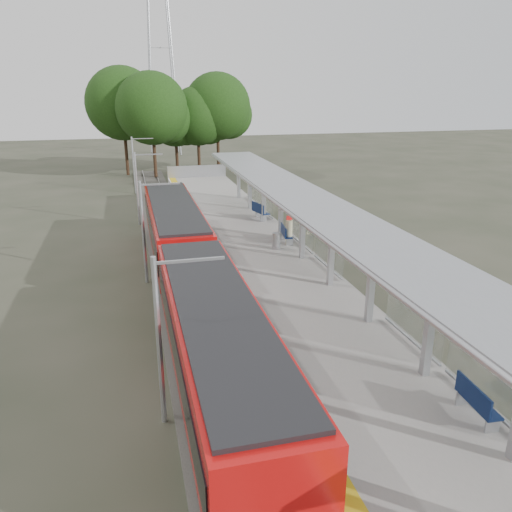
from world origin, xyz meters
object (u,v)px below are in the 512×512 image
(bench_near, at_px, (476,401))
(info_pillar_far, at_px, (289,232))
(bench_mid, at_px, (285,234))
(bench_far, at_px, (260,211))
(litter_bin, at_px, (276,241))
(train, at_px, (190,272))

(bench_near, xyz_separation_m, info_pillar_far, (0.00, 16.92, 0.17))
(bench_mid, relative_size, info_pillar_far, 0.91)
(bench_mid, bearing_deg, bench_far, 98.15)
(bench_near, distance_m, litter_bin, 16.26)
(train, distance_m, litter_bin, 7.81)
(train, bearing_deg, litter_bin, 43.96)
(bench_mid, relative_size, litter_bin, 1.67)
(info_pillar_far, bearing_deg, bench_near, -94.69)
(info_pillar_far, relative_size, litter_bin, 1.82)
(info_pillar_far, bearing_deg, bench_far, 87.21)
(bench_mid, height_order, bench_far, bench_far)
(bench_far, bearing_deg, info_pillar_far, -102.52)
(bench_near, height_order, bench_far, bench_far)
(bench_near, distance_m, bench_mid, 17.29)
(info_pillar_far, distance_m, litter_bin, 1.23)
(bench_far, bearing_deg, bench_near, -103.92)
(bench_near, xyz_separation_m, litter_bin, (-0.97, 16.23, -0.10))
(bench_near, distance_m, bench_far, 23.02)
(bench_mid, bearing_deg, bench_near, -82.40)
(bench_mid, bearing_deg, info_pillar_far, -66.03)
(bench_mid, height_order, litter_bin, bench_mid)
(bench_mid, xyz_separation_m, bench_far, (-0.09, 5.72, 0.06))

